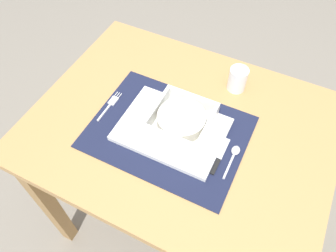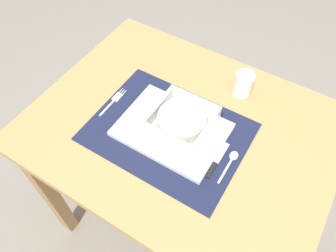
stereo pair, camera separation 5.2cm
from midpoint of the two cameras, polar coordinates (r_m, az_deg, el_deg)
The scene contains 9 objects.
ground_plane at distance 1.64m, azimuth 2.48°, elevation -15.47°, with size 6.00×6.00×0.00m, color gray.
dining_table at distance 1.08m, azimuth 3.63°, elevation -3.63°, with size 0.91×0.71×0.74m.
placemat at distance 0.97m, azimuth 1.53°, elevation -1.05°, with size 0.46×0.35×0.00m, color #191E38.
serving_plate at distance 0.97m, azimuth 2.24°, elevation -0.70°, with size 0.31×0.23×0.02m, color white.
porridge_bowl at distance 0.94m, azimuth 3.96°, elevation 0.67°, with size 0.17×0.17×0.06m.
fork at distance 1.05m, azimuth -7.96°, elevation 4.46°, with size 0.02×0.13×0.00m.
spoon at distance 0.94m, azimuth 12.73°, elevation -5.71°, with size 0.02×0.11×0.01m.
butter_knife at distance 0.92m, azimuth 10.05°, elevation -6.34°, with size 0.01×0.13×0.01m.
drinking_glass at distance 1.08m, azimuth 14.38°, elevation 6.93°, with size 0.06×0.06×0.08m.
Camera 2 is at (0.27, -0.52, 1.53)m, focal length 34.79 mm.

